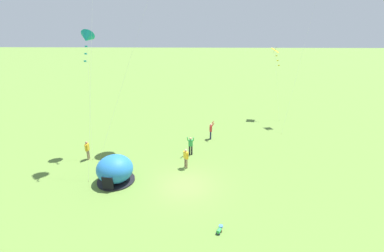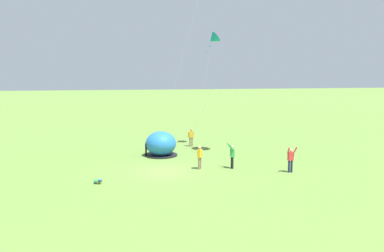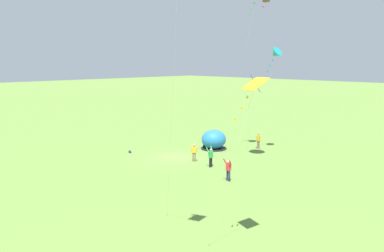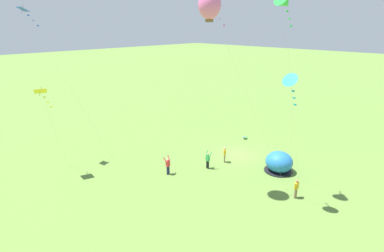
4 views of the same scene
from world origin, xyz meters
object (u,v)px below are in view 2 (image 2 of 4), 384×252
person_flying_kite (291,159)px  kite_teal (213,39)px  person_center_field (191,137)px  person_with_toddler (232,155)px  person_watching_sky (200,156)px  popup_tent (161,144)px  toddler_crawling (98,181)px

person_flying_kite → kite_teal: (-10.56, -2.85, 9.18)m
person_center_field → person_with_toddler: (9.04, 1.16, 0.03)m
person_watching_sky → person_center_field: bearing=172.0°
person_center_field → kite_teal: (0.45, 2.01, 9.22)m
person_flying_kite → popup_tent: bearing=-132.2°
person_with_toddler → kite_teal: bearing=174.4°
popup_tent → kite_teal: 11.09m
toddler_crawling → person_watching_sky: size_ratio=0.32×
person_with_toddler → kite_teal: 12.60m
popup_tent → toddler_crawling: (7.54, -5.01, -0.82)m
person_watching_sky → kite_teal: bearing=158.7°
person_center_field → person_flying_kite: size_ratio=0.91×
toddler_crawling → person_with_toddler: (-2.02, 9.58, 0.82)m
person_center_field → toddler_crawling: bearing=-37.3°
person_with_toddler → person_center_field: bearing=-172.7°
kite_teal → person_center_field: bearing=-102.7°
popup_tent → kite_teal: kite_teal is taller
toddler_crawling → person_center_field: (-11.06, 8.42, 0.79)m
person_center_field → person_watching_sky: same height
popup_tent → person_flying_kite: bearing=47.8°
toddler_crawling → kite_teal: (-10.61, 10.42, 10.00)m
kite_teal → toddler_crawling: bearing=-44.5°
person_flying_kite → kite_teal: kite_teal is taller
popup_tent → toddler_crawling: size_ratio=5.17×
popup_tent → person_center_field: 4.90m
toddler_crawling → person_watching_sky: 7.59m
person_flying_kite → person_with_toddler: bearing=-118.0°
person_with_toddler → person_flying_kite: (1.97, 3.70, 0.00)m
person_center_field → person_with_toddler: size_ratio=0.91×
toddler_crawling → person_center_field: 13.92m
toddler_crawling → person_flying_kite: 13.30m
person_with_toddler → kite_teal: kite_teal is taller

